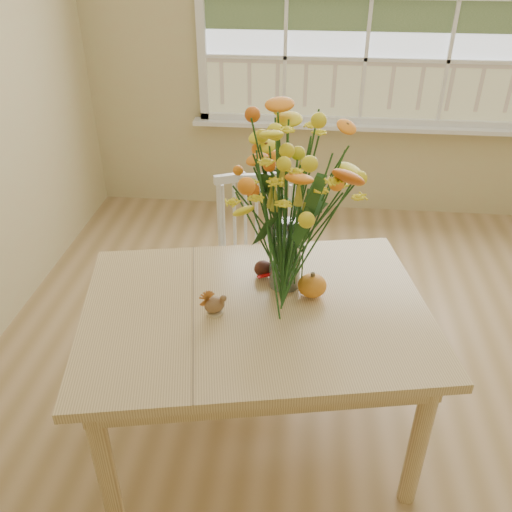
# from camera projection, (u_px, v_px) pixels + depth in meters

# --- Properties ---
(floor) EXTENTS (4.00, 4.50, 0.01)m
(floor) POSITION_uv_depth(u_px,v_px,m) (372.00, 435.00, 2.44)
(floor) COLOR #9F7E4D
(floor) RESTS_ON ground
(wall_back) EXTENTS (4.00, 0.02, 2.70)m
(wall_back) POSITION_uv_depth(u_px,v_px,m) (368.00, 27.00, 3.62)
(wall_back) COLOR #D2BA86
(wall_back) RESTS_ON floor
(dining_table) EXTENTS (1.48, 1.18, 0.71)m
(dining_table) POSITION_uv_depth(u_px,v_px,m) (255.00, 326.00, 2.12)
(dining_table) COLOR tan
(dining_table) RESTS_ON floor
(windsor_chair) EXTENTS (0.45, 0.44, 0.89)m
(windsor_chair) POSITION_uv_depth(u_px,v_px,m) (257.00, 255.00, 2.78)
(windsor_chair) COLOR white
(windsor_chair) RESTS_ON floor
(flower_vase) EXTENTS (0.58, 0.58, 0.69)m
(flower_vase) POSITION_uv_depth(u_px,v_px,m) (287.00, 191.00, 1.98)
(flower_vase) COLOR white
(flower_vase) RESTS_ON dining_table
(pumpkin) EXTENTS (0.11, 0.11, 0.09)m
(pumpkin) POSITION_uv_depth(u_px,v_px,m) (312.00, 287.00, 2.11)
(pumpkin) COLOR orange
(pumpkin) RESTS_ON dining_table
(turkey_figurine) EXTENTS (0.10, 0.09, 0.10)m
(turkey_figurine) POSITION_uv_depth(u_px,v_px,m) (215.00, 305.00, 2.02)
(turkey_figurine) COLOR #CCB78C
(turkey_figurine) RESTS_ON dining_table
(dark_gourd) EXTENTS (0.13, 0.08, 0.07)m
(dark_gourd) POSITION_uv_depth(u_px,v_px,m) (263.00, 269.00, 2.24)
(dark_gourd) COLOR #38160F
(dark_gourd) RESTS_ON dining_table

